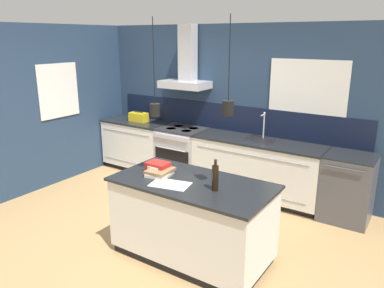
{
  "coord_description": "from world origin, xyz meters",
  "views": [
    {
      "loc": [
        2.81,
        -3.35,
        2.41
      ],
      "look_at": [
        0.22,
        0.57,
        1.05
      ],
      "focal_mm": 35.0,
      "sensor_mm": 36.0,
      "label": 1
    }
  ],
  "objects_px": {
    "yellow_toolbox": "(139,117)",
    "red_supply_box": "(158,167)",
    "book_stack": "(160,172)",
    "oven_range": "(182,154)",
    "bottle_on_island": "(215,177)",
    "dishwasher": "(347,187)"
  },
  "relations": [
    {
      "from": "yellow_toolbox",
      "to": "red_supply_box",
      "type": "bearing_deg",
      "value": -44.09
    },
    {
      "from": "book_stack",
      "to": "yellow_toolbox",
      "type": "distance_m",
      "value": 2.83
    },
    {
      "from": "oven_range",
      "to": "red_supply_box",
      "type": "bearing_deg",
      "value": -62.5
    },
    {
      "from": "oven_range",
      "to": "yellow_toolbox",
      "type": "bearing_deg",
      "value": 179.74
    },
    {
      "from": "red_supply_box",
      "to": "yellow_toolbox",
      "type": "distance_m",
      "value": 2.72
    },
    {
      "from": "bottle_on_island",
      "to": "yellow_toolbox",
      "type": "bearing_deg",
      "value": 144.25
    },
    {
      "from": "dishwasher",
      "to": "book_stack",
      "type": "bearing_deg",
      "value": -129.91
    },
    {
      "from": "oven_range",
      "to": "dishwasher",
      "type": "distance_m",
      "value": 2.7
    },
    {
      "from": "bottle_on_island",
      "to": "red_supply_box",
      "type": "xyz_separation_m",
      "value": [
        -0.81,
        0.1,
        -0.08
      ]
    },
    {
      "from": "dishwasher",
      "to": "bottle_on_island",
      "type": "bearing_deg",
      "value": -114.51
    },
    {
      "from": "bottle_on_island",
      "to": "red_supply_box",
      "type": "distance_m",
      "value": 0.82
    },
    {
      "from": "red_supply_box",
      "to": "oven_range",
      "type": "bearing_deg",
      "value": 117.5
    },
    {
      "from": "book_stack",
      "to": "red_supply_box",
      "type": "height_order",
      "value": "red_supply_box"
    },
    {
      "from": "dishwasher",
      "to": "book_stack",
      "type": "distance_m",
      "value": 2.6
    },
    {
      "from": "book_stack",
      "to": "yellow_toolbox",
      "type": "bearing_deg",
      "value": 136.09
    },
    {
      "from": "yellow_toolbox",
      "to": "dishwasher",
      "type": "bearing_deg",
      "value": -0.0
    },
    {
      "from": "dishwasher",
      "to": "yellow_toolbox",
      "type": "relative_size",
      "value": 2.68
    },
    {
      "from": "oven_range",
      "to": "book_stack",
      "type": "bearing_deg",
      "value": -61.45
    },
    {
      "from": "book_stack",
      "to": "yellow_toolbox",
      "type": "relative_size",
      "value": 0.95
    },
    {
      "from": "book_stack",
      "to": "red_supply_box",
      "type": "xyz_separation_m",
      "value": [
        -0.08,
        0.07,
        0.02
      ]
    },
    {
      "from": "dishwasher",
      "to": "oven_range",
      "type": "bearing_deg",
      "value": -179.91
    },
    {
      "from": "oven_range",
      "to": "bottle_on_island",
      "type": "xyz_separation_m",
      "value": [
        1.79,
        -1.99,
        0.59
      ]
    }
  ]
}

